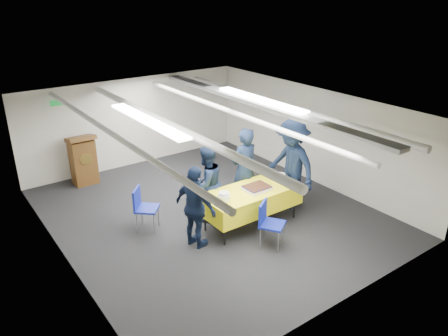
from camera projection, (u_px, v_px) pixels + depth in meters
The scene contains 14 objects.
ground at pixel (210, 213), 9.27m from camera, with size 7.00×7.00×0.00m, color black.
room_shell at pixel (201, 126), 8.92m from camera, with size 6.00×7.00×2.30m.
serving_table at pixel (251, 199), 8.63m from camera, with size 2.02×0.89×0.77m.
sheet_cake at pixel (257, 188), 8.51m from camera, with size 0.51×0.40×0.09m.
plate_stack_left at pixel (224, 196), 8.10m from camera, with size 0.23×0.23×0.16m.
plate_stack_right at pixel (281, 178), 8.88m from camera, with size 0.20×0.20×0.17m.
podium at pixel (83, 159), 10.44m from camera, with size 0.62×0.53×1.25m.
chair_near at pixel (268, 220), 7.93m from camera, with size 0.58×0.58×0.87m.
chair_right at pixel (291, 175), 9.77m from camera, with size 0.45×0.45×0.87m.
chair_left at pixel (142, 205), 8.47m from camera, with size 0.59×0.59×0.87m.
sailor_a at pixel (244, 170), 9.09m from camera, with size 0.66×0.44×1.82m, color black.
sailor_b at pixel (206, 184), 8.73m from camera, with size 0.77×0.60×1.59m, color black.
sailor_c at pixel (196, 207), 7.82m from camera, with size 0.93×0.39×1.58m, color black.
sailor_d at pixel (291, 164), 9.21m from camera, with size 1.26×0.72×1.95m, color black.
Camera 1 is at (-4.54, -6.80, 4.48)m, focal length 35.00 mm.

